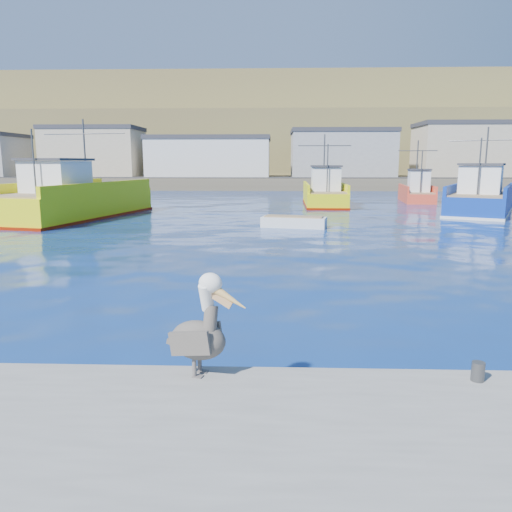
{
  "coord_description": "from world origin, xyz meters",
  "views": [
    {
      "loc": [
        -0.14,
        -10.7,
        3.8
      ],
      "look_at": [
        -0.65,
        3.24,
        1.18
      ],
      "focal_mm": 35.0,
      "sensor_mm": 36.0,
      "label": 1
    }
  ],
  "objects_px": {
    "trawler_yellow_b": "(324,194)",
    "pelican": "(201,332)",
    "skiff_far": "(494,198)",
    "skiff_mid": "(294,223)",
    "trawler_blue": "(481,199)",
    "trawler_yellow_a": "(74,201)",
    "boat_orange": "(417,192)"
  },
  "relations": [
    {
      "from": "trawler_yellow_b",
      "to": "boat_orange",
      "type": "height_order",
      "value": "trawler_yellow_b"
    },
    {
      "from": "trawler_yellow_a",
      "to": "skiff_mid",
      "type": "distance_m",
      "value": 15.73
    },
    {
      "from": "skiff_mid",
      "to": "pelican",
      "type": "bearing_deg",
      "value": -95.94
    },
    {
      "from": "trawler_blue",
      "to": "boat_orange",
      "type": "bearing_deg",
      "value": 99.2
    },
    {
      "from": "trawler_yellow_b",
      "to": "skiff_far",
      "type": "xyz_separation_m",
      "value": [
        17.65,
        6.19,
        -0.72
      ]
    },
    {
      "from": "boat_orange",
      "to": "skiff_mid",
      "type": "relative_size",
      "value": 1.84
    },
    {
      "from": "boat_orange",
      "to": "trawler_yellow_a",
      "type": "bearing_deg",
      "value": -151.08
    },
    {
      "from": "skiff_mid",
      "to": "pelican",
      "type": "relative_size",
      "value": 2.4
    },
    {
      "from": "trawler_yellow_b",
      "to": "trawler_blue",
      "type": "bearing_deg",
      "value": -30.05
    },
    {
      "from": "skiff_far",
      "to": "trawler_blue",
      "type": "bearing_deg",
      "value": -117.04
    },
    {
      "from": "trawler_yellow_b",
      "to": "pelican",
      "type": "distance_m",
      "value": 38.01
    },
    {
      "from": "trawler_blue",
      "to": "pelican",
      "type": "height_order",
      "value": "trawler_blue"
    },
    {
      "from": "skiff_mid",
      "to": "boat_orange",
      "type": "bearing_deg",
      "value": 57.42
    },
    {
      "from": "pelican",
      "to": "boat_orange",
      "type": "bearing_deg",
      "value": 70.34
    },
    {
      "from": "trawler_yellow_b",
      "to": "trawler_yellow_a",
      "type": "bearing_deg",
      "value": -149.25
    },
    {
      "from": "pelican",
      "to": "trawler_yellow_b",
      "type": "bearing_deg",
      "value": 81.53
    },
    {
      "from": "trawler_blue",
      "to": "skiff_far",
      "type": "relative_size",
      "value": 3.44
    },
    {
      "from": "trawler_yellow_b",
      "to": "pelican",
      "type": "relative_size",
      "value": 6.1
    },
    {
      "from": "trawler_yellow_b",
      "to": "skiff_mid",
      "type": "bearing_deg",
      "value": -102.02
    },
    {
      "from": "skiff_mid",
      "to": "skiff_far",
      "type": "height_order",
      "value": "skiff_mid"
    },
    {
      "from": "trawler_yellow_b",
      "to": "skiff_far",
      "type": "relative_size",
      "value": 2.89
    },
    {
      "from": "trawler_yellow_a",
      "to": "boat_orange",
      "type": "bearing_deg",
      "value": 28.92
    },
    {
      "from": "skiff_far",
      "to": "pelican",
      "type": "xyz_separation_m",
      "value": [
        -23.25,
        -43.79,
        0.95
      ]
    },
    {
      "from": "skiff_mid",
      "to": "trawler_blue",
      "type": "bearing_deg",
      "value": 31.88
    },
    {
      "from": "skiff_far",
      "to": "pelican",
      "type": "bearing_deg",
      "value": -117.96
    },
    {
      "from": "trawler_yellow_a",
      "to": "skiff_far",
      "type": "xyz_separation_m",
      "value": [
        35.97,
        17.09,
        -0.93
      ]
    },
    {
      "from": "skiff_mid",
      "to": "skiff_far",
      "type": "xyz_separation_m",
      "value": [
        20.95,
        21.67,
        -0.01
      ]
    },
    {
      "from": "trawler_blue",
      "to": "skiff_far",
      "type": "bearing_deg",
      "value": 62.96
    },
    {
      "from": "trawler_yellow_b",
      "to": "trawler_blue",
      "type": "distance_m",
      "value": 12.92
    },
    {
      "from": "trawler_blue",
      "to": "skiff_mid",
      "type": "distance_m",
      "value": 17.07
    },
    {
      "from": "pelican",
      "to": "trawler_yellow_a",
      "type": "bearing_deg",
      "value": 115.48
    },
    {
      "from": "boat_orange",
      "to": "skiff_mid",
      "type": "xyz_separation_m",
      "value": [
        -12.72,
        -19.9,
        -0.71
      ]
    }
  ]
}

